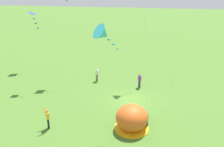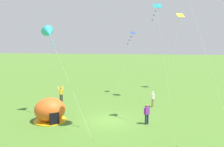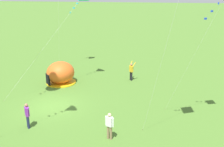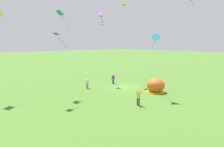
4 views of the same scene
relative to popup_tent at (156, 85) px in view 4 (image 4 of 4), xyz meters
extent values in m
plane|color=#477028|center=(5.09, 1.21, -1.00)|extent=(300.00, 300.00, 0.00)
ellipsoid|color=#D8591E|center=(-0.01, 0.01, 0.05)|extent=(2.70, 2.60, 2.10)
cylinder|color=yellow|center=(-0.01, 0.01, -0.95)|extent=(2.81, 2.81, 0.10)
cube|color=black|center=(0.86, -0.93, -0.45)|extent=(0.67, 0.63, 1.10)
cylinder|color=#1E2347|center=(8.49, 1.01, -0.56)|extent=(0.15, 0.15, 0.88)
cylinder|color=#1E2347|center=(8.34, 0.89, -0.56)|extent=(0.15, 0.15, 0.88)
cube|color=purple|center=(8.41, 0.95, 0.18)|extent=(0.45, 0.42, 0.60)
sphere|color=#9E7051|center=(8.41, 0.95, 0.61)|extent=(0.22, 0.22, 0.22)
cylinder|color=purple|center=(8.61, 1.11, 0.18)|extent=(0.09, 0.09, 0.58)
cylinder|color=purple|center=(8.22, 0.80, 0.18)|extent=(0.09, 0.09, 0.58)
cylinder|color=black|center=(-2.05, 6.47, -0.56)|extent=(0.15, 0.15, 0.88)
cylinder|color=black|center=(-1.89, 6.60, -0.56)|extent=(0.15, 0.15, 0.88)
cube|color=gold|center=(-1.97, 6.53, 0.18)|extent=(0.45, 0.43, 0.60)
sphere|color=#9E7051|center=(-1.97, 6.53, 0.61)|extent=(0.22, 0.22, 0.22)
cylinder|color=gold|center=(-2.27, 6.48, 0.65)|extent=(0.34, 0.32, 0.50)
cylinder|color=gold|center=(-1.86, 6.82, 0.65)|extent=(0.27, 0.37, 0.50)
cylinder|color=#8C7251|center=(8.75, 6.32, -0.56)|extent=(0.15, 0.15, 0.88)
cylinder|color=#8C7251|center=(8.83, 6.51, -0.56)|extent=(0.15, 0.15, 0.88)
cube|color=white|center=(8.79, 6.42, 0.18)|extent=(0.36, 0.44, 0.60)
sphere|color=beige|center=(8.79, 6.42, 0.61)|extent=(0.22, 0.22, 0.22)
cylinder|color=white|center=(8.70, 6.18, 0.18)|extent=(0.09, 0.09, 0.58)
cylinder|color=white|center=(8.88, 6.65, 0.18)|extent=(0.09, 0.09, 0.58)
cylinder|color=silver|center=(12.52, -0.75, 5.09)|extent=(3.35, 4.86, 12.17)
cylinder|color=brown|center=(14.19, -3.17, -0.97)|extent=(0.03, 0.03, 0.06)
cone|color=purple|center=(10.85, 1.68, 11.17)|extent=(1.49, 1.55, 1.25)
cube|color=purple|center=(11.08, 1.34, 10.65)|extent=(0.18, 0.19, 0.12)
cube|color=purple|center=(11.28, 1.05, 10.21)|extent=(0.20, 0.15, 0.12)
cube|color=purple|center=(11.48, 0.76, 9.76)|extent=(0.18, 0.19, 0.12)
cylinder|color=silver|center=(-4.34, -1.48, 6.01)|extent=(1.49, 1.37, 14.00)
cylinder|color=brown|center=(-5.08, -2.16, -0.97)|extent=(0.03, 0.03, 0.06)
cube|color=red|center=(-3.96, -1.13, 11.68)|extent=(0.17, 0.20, 0.12)
cube|color=red|center=(-4.12, -1.28, 11.07)|extent=(0.16, 0.20, 0.12)
cylinder|color=silver|center=(9.32, -2.14, 6.48)|extent=(2.50, 1.47, 14.95)
cylinder|color=brown|center=(10.56, -2.87, -0.97)|extent=(0.03, 0.03, 0.06)
cube|color=brown|center=(8.07, -1.42, 13.09)|extent=(0.34, 0.34, 0.25)
cube|color=white|center=(8.34, -1.57, 13.28)|extent=(0.15, 0.20, 0.12)
cube|color=white|center=(8.57, -1.71, 12.71)|extent=(0.16, 0.20, 0.12)
cube|color=white|center=(8.80, -1.84, 12.13)|extent=(0.14, 0.21, 0.12)
cylinder|color=silver|center=(8.22, 9.42, 4.72)|extent=(1.63, 2.20, 11.43)
cylinder|color=brown|center=(7.41, 8.33, -0.97)|extent=(0.03, 0.03, 0.06)
cube|color=teal|center=(9.03, 10.51, 10.43)|extent=(1.06, 0.91, 0.61)
cylinder|color=#332314|center=(9.03, 10.51, 10.44)|extent=(0.33, 0.43, 0.67)
cube|color=teal|center=(8.82, 10.24, 9.79)|extent=(0.16, 0.20, 0.12)
cube|color=teal|center=(8.65, 10.00, 9.25)|extent=(0.19, 0.18, 0.12)
cube|color=teal|center=(8.48, 9.77, 8.71)|extent=(0.17, 0.19, 0.12)
cylinder|color=silver|center=(1.96, -0.51, 2.92)|extent=(5.76, 5.10, 7.84)
cylinder|color=brown|center=(4.83, -3.05, -0.97)|extent=(0.03, 0.03, 0.06)
cone|color=#33B7D1|center=(-0.92, 2.04, 6.84)|extent=(1.78, 1.77, 1.44)
cube|color=#33B7D1|center=(-0.59, 1.74, 6.40)|extent=(0.14, 0.21, 0.12)
cube|color=#33B7D1|center=(-0.31, 1.50, 6.02)|extent=(0.13, 0.21, 0.12)
cube|color=#33B7D1|center=(-0.03, 1.25, 5.65)|extent=(0.20, 0.16, 0.12)
cylinder|color=silver|center=(4.96, 11.24, 3.20)|extent=(1.84, 2.93, 8.39)
cylinder|color=brown|center=(4.05, 9.78, -0.97)|extent=(0.03, 0.03, 0.06)
cube|color=blue|center=(5.88, 12.70, 7.39)|extent=(0.81, 0.79, 0.25)
cylinder|color=#332314|center=(5.88, 12.70, 7.40)|extent=(0.14, 0.21, 0.61)
cube|color=blue|center=(5.66, 12.36, 6.85)|extent=(0.21, 0.12, 0.12)
cube|color=blue|center=(5.48, 12.07, 6.38)|extent=(0.19, 0.17, 0.12)
cube|color=blue|center=(5.30, 11.78, 5.91)|extent=(0.18, 0.19, 0.12)
cylinder|color=silver|center=(11.57, 15.30, 4.56)|extent=(1.59, 3.84, 11.11)
cylinder|color=brown|center=(10.78, 13.39, -0.97)|extent=(0.03, 0.03, 0.06)
cube|color=yellow|center=(12.21, 16.85, 9.55)|extent=(0.19, 0.18, 0.12)
cube|color=yellow|center=(12.08, 16.54, 9.07)|extent=(0.21, 0.11, 0.12)
cube|color=yellow|center=(11.95, 16.23, 8.59)|extent=(0.20, 0.07, 0.12)
camera|label=1|loc=(-15.04, -3.01, 9.46)|focal=35.00mm
camera|label=2|loc=(9.15, -17.18, 5.66)|focal=35.00mm
camera|label=3|loc=(22.37, 9.03, 7.73)|focal=42.00mm
camera|label=4|loc=(-14.47, 22.21, 6.23)|focal=28.00mm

